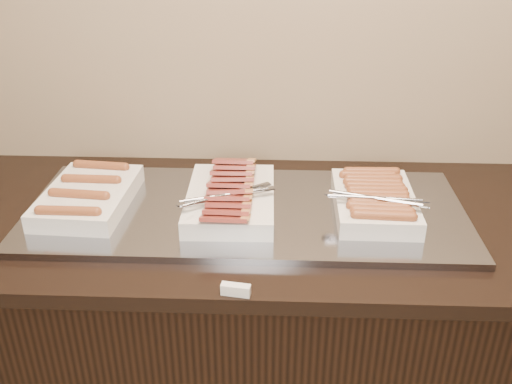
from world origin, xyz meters
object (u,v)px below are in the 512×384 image
counter (241,338)px  dish_center (230,197)px  warming_tray (246,211)px  dish_right (375,200)px  dish_left (88,196)px

counter → dish_center: dish_center is taller
warming_tray → dish_right: bearing=-0.7°
counter → dish_right: (0.37, -0.00, 0.50)m
warming_tray → counter: bearing=180.0°
dish_center → counter: bearing=9.3°
counter → warming_tray: (0.02, 0.00, 0.46)m
counter → dish_center: (-0.02, -0.00, 0.50)m
dish_left → dish_center: size_ratio=0.92×
dish_left → dish_center: bearing=2.4°
dish_center → warming_tray: bearing=4.3°
counter → dish_right: 0.63m
counter → warming_tray: 0.46m
counter → warming_tray: size_ratio=1.72×
counter → dish_right: size_ratio=6.45×
dish_right → dish_center: bearing=-179.5°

